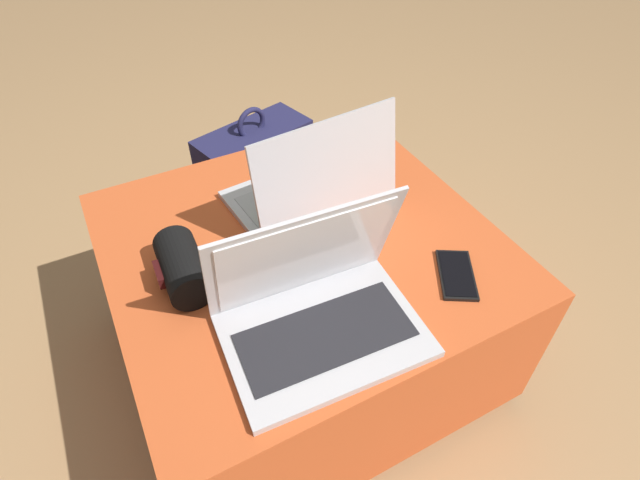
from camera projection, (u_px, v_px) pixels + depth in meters
name	position (u px, v px, depth m)	size (l,w,h in m)	color
ground_plane	(305.00, 352.00, 1.43)	(14.00, 14.00, 0.00)	tan
ottoman	(304.00, 302.00, 1.28)	(0.84, 0.80, 0.44)	maroon
laptop_near	(317.00, 308.00, 0.92)	(0.38, 0.28, 0.26)	silver
laptop_far	(313.00, 188.00, 1.18)	(0.38, 0.28, 0.26)	silver
cell_phone	(457.00, 275.00, 1.04)	(0.13, 0.15, 0.01)	black
backpack	(256.00, 184.00, 1.68)	(0.39, 0.29, 0.49)	#23234C
wrist_brace	(183.00, 268.00, 1.00)	(0.11, 0.17, 0.09)	black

